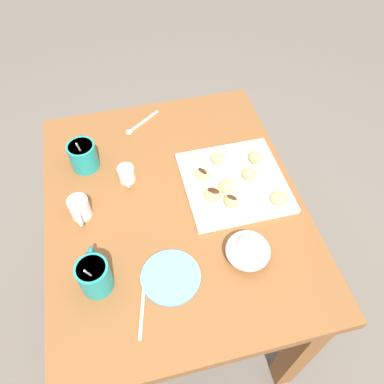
{
  "coord_description": "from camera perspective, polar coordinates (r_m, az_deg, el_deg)",
  "views": [
    {
      "loc": [
        -0.68,
        0.11,
        1.7
      ],
      "look_at": [
        0.01,
        -0.06,
        0.78
      ],
      "focal_mm": 35.39,
      "sensor_mm": 36.0,
      "label": 1
    }
  ],
  "objects": [
    {
      "name": "beignet_4",
      "position": [
        1.15,
        3.24,
        -0.35
      ],
      "size": [
        0.07,
        0.08,
        0.03
      ],
      "primitive_type": "ellipsoid",
      "rotation": [
        0.0,
        0.0,
        0.55
      ],
      "color": "#E5B260",
      "rests_on": "pastry_plate_square"
    },
    {
      "name": "pastry_plate_square",
      "position": [
        1.21,
        6.35,
        1.51
      ],
      "size": [
        0.32,
        0.32,
        0.02
      ],
      "primitive_type": "cube",
      "color": "white",
      "rests_on": "dining_table"
    },
    {
      "name": "beignet_3",
      "position": [
        1.19,
        1.6,
        2.65
      ],
      "size": [
        0.07,
        0.07,
        0.03
      ],
      "primitive_type": "ellipsoid",
      "rotation": [
        0.0,
        0.0,
        0.81
      ],
      "color": "#E5B260",
      "rests_on": "pastry_plate_square"
    },
    {
      "name": "loose_spoon_near_saucer",
      "position": [
        1.02,
        -7.38,
        -15.77
      ],
      "size": [
        0.16,
        0.05,
        0.01
      ],
      "color": "silver",
      "rests_on": "dining_table"
    },
    {
      "name": "cream_pitcher_white",
      "position": [
        1.15,
        -16.6,
        -2.28
      ],
      "size": [
        0.1,
        0.06,
        0.07
      ],
      "color": "white",
      "rests_on": "dining_table"
    },
    {
      "name": "chocolate_drizzle_3",
      "position": [
        1.18,
        1.62,
        3.18
      ],
      "size": [
        0.04,
        0.03,
        0.0
      ],
      "primitive_type": "ellipsoid",
      "rotation": [
        0.0,
        0.0,
        0.54
      ],
      "color": "#381E11",
      "rests_on": "beignet_3"
    },
    {
      "name": "beignet_6",
      "position": [
        1.13,
        5.95,
        -1.4
      ],
      "size": [
        0.06,
        0.06,
        0.04
      ],
      "primitive_type": "ellipsoid",
      "rotation": [
        0.0,
        0.0,
        0.53
      ],
      "color": "#E5B260",
      "rests_on": "pastry_plate_square"
    },
    {
      "name": "beignet_2",
      "position": [
        1.26,
        9.55,
        5.17
      ],
      "size": [
        0.06,
        0.05,
        0.03
      ],
      "primitive_type": "ellipsoid",
      "rotation": [
        0.0,
        0.0,
        0.08
      ],
      "color": "#E5B260",
      "rests_on": "pastry_plate_square"
    },
    {
      "name": "chocolate_drizzle_6",
      "position": [
        1.12,
        6.03,
        -0.8
      ],
      "size": [
        0.03,
        0.03,
        0.0
      ],
      "primitive_type": "ellipsoid",
      "rotation": [
        0.0,
        0.0,
        0.77
      ],
      "color": "#381E11",
      "rests_on": "beignet_6"
    },
    {
      "name": "saucer_sky_left",
      "position": [
        1.03,
        -3.23,
        -12.66
      ],
      "size": [
        0.16,
        0.16,
        0.01
      ],
      "primitive_type": "cylinder",
      "color": "#66A8DB",
      "rests_on": "dining_table"
    },
    {
      "name": "ground_plane",
      "position": [
        1.83,
        -1.83,
        -15.68
      ],
      "size": [
        8.0,
        8.0,
        0.0
      ],
      "primitive_type": "plane",
      "color": "#665B51"
    },
    {
      "name": "beignet_5",
      "position": [
        1.17,
        5.17,
        0.91
      ],
      "size": [
        0.07,
        0.07,
        0.03
      ],
      "primitive_type": "ellipsoid",
      "rotation": [
        0.0,
        0.0,
        4.08
      ],
      "color": "#E5B260",
      "rests_on": "pastry_plate_square"
    },
    {
      "name": "chocolate_drizzle_4",
      "position": [
        1.13,
        3.28,
        0.19
      ],
      "size": [
        0.04,
        0.04,
        0.0
      ],
      "primitive_type": "ellipsoid",
      "rotation": [
        0.0,
        0.0,
        0.93
      ],
      "color": "#381E11",
      "rests_on": "beignet_4"
    },
    {
      "name": "beignet_1",
      "position": [
        1.24,
        3.96,
        5.11
      ],
      "size": [
        0.07,
        0.07,
        0.03
      ],
      "primitive_type": "ellipsoid",
      "rotation": [
        0.0,
        0.0,
        3.82
      ],
      "color": "#E5B260",
      "rests_on": "pastry_plate_square"
    },
    {
      "name": "beignet_0",
      "position": [
        1.17,
        13.03,
        -0.87
      ],
      "size": [
        0.08,
        0.08,
        0.03
      ],
      "primitive_type": "ellipsoid",
      "rotation": [
        0.0,
        0.0,
        3.86
      ],
      "color": "#E5B260",
      "rests_on": "pastry_plate_square"
    },
    {
      "name": "beignet_7",
      "position": [
        1.2,
        8.74,
        2.67
      ],
      "size": [
        0.07,
        0.07,
        0.04
      ],
      "primitive_type": "ellipsoid",
      "rotation": [
        0.0,
        0.0,
        2.22
      ],
      "color": "#E5B260",
      "rests_on": "pastry_plate_square"
    },
    {
      "name": "coffee_mug_teal_left",
      "position": [
        1.01,
        -14.49,
        -12.04
      ],
      "size": [
        0.13,
        0.08,
        0.15
      ],
      "color": "teal",
      "rests_on": "dining_table"
    },
    {
      "name": "ice_cream_bowl",
      "position": [
        1.04,
        8.46,
        -8.58
      ],
      "size": [
        0.12,
        0.12,
        0.09
      ],
      "color": "white",
      "rests_on": "dining_table"
    },
    {
      "name": "dining_table",
      "position": [
        1.29,
        -2.52,
        -5.47
      ],
      "size": [
        0.96,
        0.78,
        0.76
      ],
      "color": "brown",
      "rests_on": "ground_plane"
    },
    {
      "name": "loose_spoon_by_plate",
      "position": [
        1.41,
        -8.08,
        9.92
      ],
      "size": [
        0.11,
        0.13,
        0.01
      ],
      "color": "silver",
      "rests_on": "dining_table"
    },
    {
      "name": "coffee_mug_teal_right",
      "position": [
        1.27,
        -16.09,
        5.42
      ],
      "size": [
        0.13,
        0.09,
        0.14
      ],
      "color": "teal",
      "rests_on": "dining_table"
    },
    {
      "name": "chocolate_sauce_pitcher",
      "position": [
        1.21,
        -9.86,
        2.75
      ],
      "size": [
        0.09,
        0.05,
        0.06
      ],
      "color": "white",
      "rests_on": "dining_table"
    }
  ]
}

